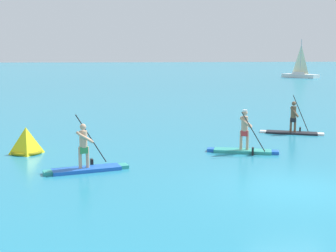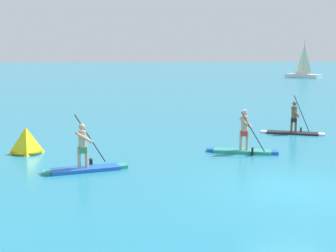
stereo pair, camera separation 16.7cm
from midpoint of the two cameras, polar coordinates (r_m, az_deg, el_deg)
The scene contains 6 objects.
ground at distance 13.89m, azimuth 15.40°, elevation -7.59°, with size 440.00×440.00×0.00m, color teal.
paddleboarder_near_left at distance 15.57m, azimuth -10.50°, elevation -4.36°, with size 2.86×1.19×1.90m.
paddleboarder_mid_center at distance 18.38m, azimuth 9.18°, elevation -2.19°, with size 2.80×1.39×1.74m.
paddleboarder_far_right at distance 23.31m, azimuth 15.11°, elevation -0.07°, with size 2.99×1.69×1.93m.
race_marker_buoy at distance 18.86m, azimuth -17.53°, elevation -1.93°, with size 1.21×1.21×1.05m.
sailboat_right_horizon at distance 80.17m, azimuth 16.14°, elevation 6.34°, with size 4.80×6.29×6.35m.
Camera 1 is at (-5.56, -12.14, 3.87)m, focal length 48.75 mm.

